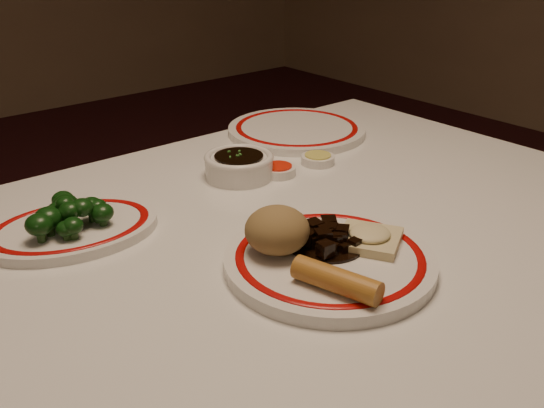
{
  "coord_description": "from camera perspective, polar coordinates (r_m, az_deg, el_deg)",
  "views": [
    {
      "loc": [
        -0.55,
        -0.61,
        1.17
      ],
      "look_at": [
        -0.05,
        0.0,
        0.8
      ],
      "focal_mm": 40.0,
      "sensor_mm": 36.0,
      "label": 1
    }
  ],
  "objects": [
    {
      "name": "broccoli_pile",
      "position": [
        0.92,
        -18.71,
        -0.72
      ],
      "size": [
        0.13,
        0.12,
        0.05
      ],
      "color": "#23471C",
      "rests_on": "broccoli_plate"
    },
    {
      "name": "broccoli_plate",
      "position": [
        0.94,
        -18.37,
        -2.2
      ],
      "size": [
        0.29,
        0.26,
        0.02
      ],
      "color": "silver",
      "rests_on": "dining_table"
    },
    {
      "name": "fried_wonton",
      "position": [
        0.84,
        9.15,
        -3.1
      ],
      "size": [
        0.11,
        0.11,
        0.02
      ],
      "color": "beige",
      "rests_on": "main_plate"
    },
    {
      "name": "stirfry_heap",
      "position": [
        0.83,
        5.23,
        -3.22
      ],
      "size": [
        0.11,
        0.11,
        0.03
      ],
      "color": "black",
      "rests_on": "main_plate"
    },
    {
      "name": "rice_mound",
      "position": [
        0.8,
        0.49,
        -2.47
      ],
      "size": [
        0.09,
        0.09,
        0.06
      ],
      "primitive_type": "ellipsoid",
      "color": "olive",
      "rests_on": "main_plate"
    },
    {
      "name": "sweet_sour_dish",
      "position": [
        1.1,
        0.59,
        3.19
      ],
      "size": [
        0.06,
        0.06,
        0.02
      ],
      "color": "silver",
      "rests_on": "dining_table"
    },
    {
      "name": "dining_table",
      "position": [
        0.97,
        2.28,
        -6.9
      ],
      "size": [
        1.2,
        0.9,
        0.75
      ],
      "color": "white",
      "rests_on": "ground"
    },
    {
      "name": "main_plate",
      "position": [
        0.81,
        5.43,
        -5.29
      ],
      "size": [
        0.33,
        0.33,
        0.02
      ],
      "color": "silver",
      "rests_on": "dining_table"
    },
    {
      "name": "far_plate",
      "position": [
        1.33,
        2.33,
        7.01
      ],
      "size": [
        0.35,
        0.35,
        0.02
      ],
      "color": "silver",
      "rests_on": "dining_table"
    },
    {
      "name": "spring_roll",
      "position": [
        0.73,
        6.08,
        -7.14
      ],
      "size": [
        0.06,
        0.12,
        0.03
      ],
      "primitive_type": "cylinder",
      "rotation": [
        1.57,
        0.0,
        0.27
      ],
      "color": "#B2772C",
      "rests_on": "main_plate"
    },
    {
      "name": "mustard_dish",
      "position": [
        1.16,
        4.33,
        4.22
      ],
      "size": [
        0.06,
        0.06,
        0.02
      ],
      "color": "silver",
      "rests_on": "dining_table"
    },
    {
      "name": "soy_bowl",
      "position": [
        1.09,
        -3.12,
        3.53
      ],
      "size": [
        0.12,
        0.12,
        0.04
      ],
      "color": "silver",
      "rests_on": "dining_table"
    }
  ]
}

